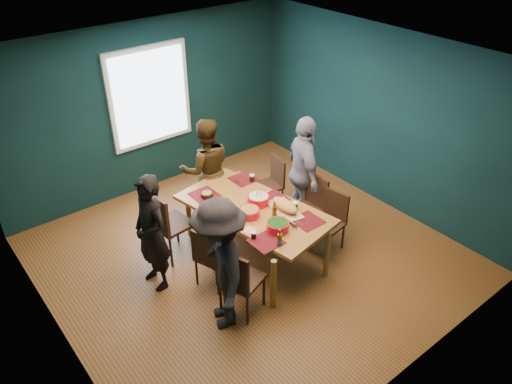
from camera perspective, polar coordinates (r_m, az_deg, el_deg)
room at (r=6.30m, az=-2.40°, el=3.61°), size 5.01×5.01×2.71m
dining_table at (r=6.51m, az=-0.25°, el=-2.31°), size 1.35×2.17×0.77m
chair_left_far at (r=6.62m, az=-10.28°, el=-3.26°), size 0.51×0.51×1.03m
chair_left_mid at (r=6.15m, az=-5.26°, el=-7.13°), size 0.49×0.49×0.86m
chair_left_near at (r=5.73m, az=-2.11°, el=-9.74°), size 0.55×0.55×0.96m
chair_right_far at (r=7.60m, az=1.90°, el=1.41°), size 0.45×0.45×0.85m
chair_right_mid at (r=7.00m, az=6.23°, el=-1.21°), size 0.45×0.45×0.95m
chair_right_near at (r=6.84m, az=8.58°, el=-2.81°), size 0.45×0.45×0.86m
person_far_left at (r=6.13m, az=-11.85°, el=-4.70°), size 0.41×0.59×1.55m
person_back at (r=7.31m, az=-5.70°, el=2.58°), size 0.94×0.85×1.58m
person_right at (r=7.12m, az=5.46°, el=2.24°), size 0.78×1.07×1.69m
person_near_left at (r=5.49m, az=-4.08°, el=-8.34°), size 0.99×1.22×1.65m
bowl_salad at (r=6.28m, az=-0.75°, el=-2.34°), size 0.26×0.26×0.11m
bowl_dumpling at (r=6.52m, az=0.28°, el=-0.83°), size 0.29×0.29×0.27m
bowl_herbs at (r=6.04m, az=2.49°, el=-3.89°), size 0.27×0.27×0.12m
cutting_board at (r=6.38m, az=3.32°, el=-1.66°), size 0.38×0.69×0.15m
small_bowl at (r=6.69m, az=-5.64°, el=-0.29°), size 0.17×0.17×0.07m
beer_bottle_a at (r=5.79m, az=2.72°, el=-5.47°), size 0.06×0.06×0.22m
beer_bottle_b at (r=6.25m, az=2.12°, el=-2.23°), size 0.06×0.06×0.22m
cola_glass_a at (r=5.91m, az=-0.28°, el=-4.93°), size 0.07×0.07×0.09m
cola_glass_b at (r=6.42m, az=4.48°, el=-1.55°), size 0.08×0.08×0.11m
cola_glass_c at (r=7.00m, az=-0.45°, el=1.64°), size 0.08×0.08×0.11m
cola_glass_d at (r=6.29m, az=-3.19°, el=-2.25°), size 0.08×0.08×0.12m
napkin_a at (r=6.73m, az=1.63°, el=-0.29°), size 0.20×0.20×0.00m
napkin_b at (r=6.07m, az=-0.77°, el=-4.36°), size 0.17×0.17×0.00m
napkin_c at (r=6.19m, az=6.51°, el=-3.77°), size 0.13×0.13×0.00m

